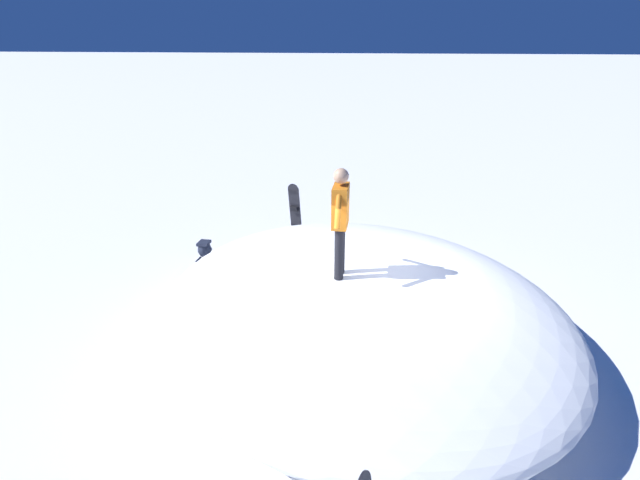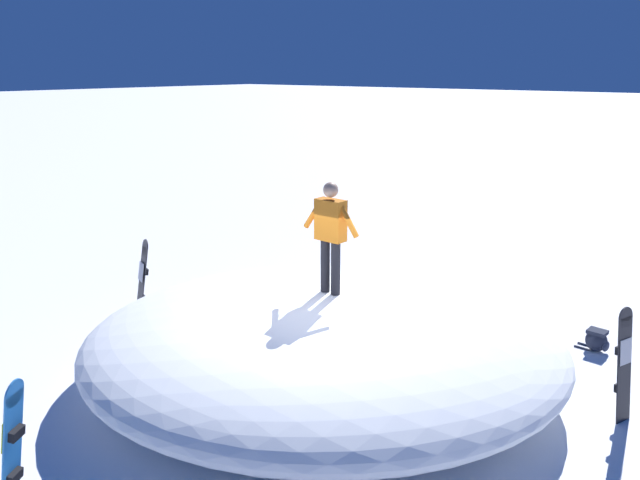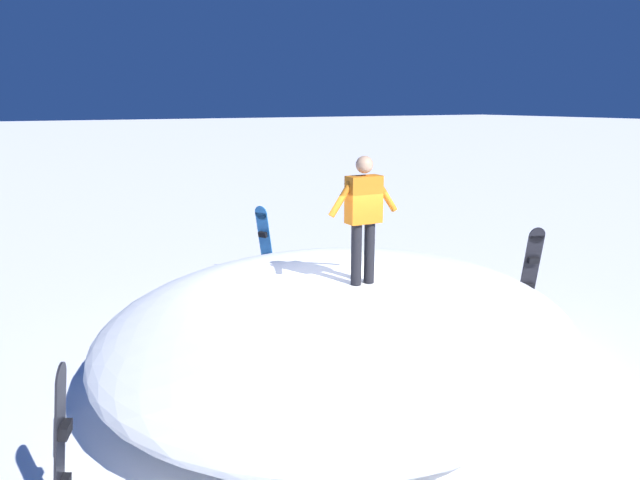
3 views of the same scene
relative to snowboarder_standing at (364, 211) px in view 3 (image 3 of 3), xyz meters
The scene contains 6 objects.
ground 2.41m from the snowboarder_standing, 113.78° to the left, with size 240.00×240.00×0.00m, color white.
snow_mound 1.66m from the snowboarder_standing, 110.35° to the left, with size 7.07×6.24×1.29m, color white.
snowboarder_standing is the anchor object (origin of this frame).
snowboard_primary_upright 4.85m from the snowboarder_standing, 82.75° to the left, with size 0.41×0.41×1.59m.
snowboard_secondary_upright 4.22m from the snowboarder_standing, ahead, with size 0.38×0.37×1.56m.
snowboard_tertiary_upright 4.34m from the snowboarder_standing, 161.09° to the right, with size 0.28×0.33×1.58m.
Camera 3 is at (-3.71, -6.92, 3.65)m, focal length 32.45 mm.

